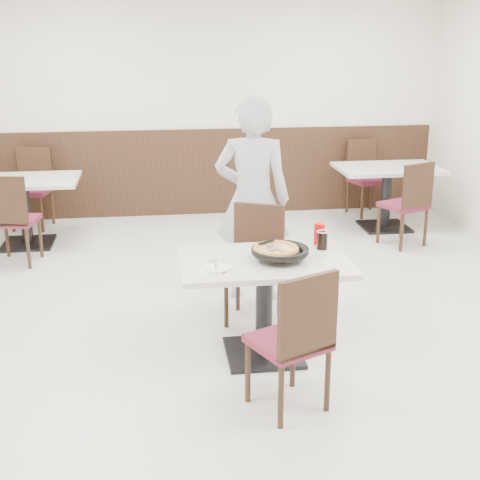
{
  "coord_description": "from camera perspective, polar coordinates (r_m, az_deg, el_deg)",
  "views": [
    {
      "loc": [
        -0.69,
        -4.93,
        2.32
      ],
      "look_at": [
        -0.07,
        -0.3,
        0.83
      ],
      "focal_mm": 50.0,
      "sensor_mm": 36.0,
      "label": 1
    }
  ],
  "objects": [
    {
      "name": "chair_near",
      "position": [
        4.2,
        4.13,
        -8.39
      ],
      "size": [
        0.56,
        0.56,
        0.95
      ],
      "primitive_type": null,
      "rotation": [
        0.0,
        0.0,
        0.44
      ],
      "color": "black",
      "rests_on": "floor"
    },
    {
      "name": "wall_front",
      "position": [
        1.84,
        16.09,
        -13.03
      ],
      "size": [
        6.0,
        0.04,
        2.8
      ],
      "primitive_type": "cube",
      "color": "beige",
      "rests_on": "floor"
    },
    {
      "name": "fork",
      "position": [
        4.58,
        -2.06,
        -2.13
      ],
      "size": [
        0.03,
        0.16,
        0.0
      ],
      "primitive_type": "cube",
      "rotation": [
        0.0,
        0.0,
        -0.08
      ],
      "color": "white",
      "rests_on": "side_plate"
    },
    {
      "name": "trivet",
      "position": [
        4.71,
        3.31,
        -1.54
      ],
      "size": [
        0.12,
        0.12,
        0.04
      ],
      "primitive_type": "cylinder",
      "rotation": [
        0.0,
        0.0,
        0.13
      ],
      "color": "black",
      "rests_on": "main_table"
    },
    {
      "name": "bg_chair_right_far",
      "position": [
        8.74,
        10.85,
        5.18
      ],
      "size": [
        0.51,
        0.51,
        0.95
      ],
      "primitive_type": null,
      "rotation": [
        0.0,
        0.0,
        3.4
      ],
      "color": "black",
      "rests_on": "floor"
    },
    {
      "name": "bg_chair_left_near",
      "position": [
        7.14,
        -18.68,
        1.77
      ],
      "size": [
        0.49,
        0.49,
        0.95
      ],
      "primitive_type": null,
      "rotation": [
        0.0,
        0.0,
        -0.19
      ],
      "color": "black",
      "rests_on": "floor"
    },
    {
      "name": "pizza_server",
      "position": [
        4.7,
        2.85,
        -0.63
      ],
      "size": [
        0.1,
        0.11,
        0.0
      ],
      "primitive_type": "cube",
      "rotation": [
        0.0,
        0.0,
        0.31
      ],
      "color": "white",
      "rests_on": "pizza"
    },
    {
      "name": "diner_person",
      "position": [
        5.8,
        1.07,
        3.47
      ],
      "size": [
        0.73,
        0.56,
        1.79
      ],
      "primitive_type": "imported",
      "rotation": [
        0.0,
        0.0,
        2.93
      ],
      "color": "silver",
      "rests_on": "floor"
    },
    {
      "name": "pizza_pan",
      "position": [
        4.72,
        3.43,
        -1.23
      ],
      "size": [
        0.37,
        0.37,
        0.01
      ],
      "primitive_type": "cylinder",
      "rotation": [
        0.0,
        0.0,
        0.13
      ],
      "color": "black",
      "rests_on": "trivet"
    },
    {
      "name": "side_plate",
      "position": [
        4.54,
        -2.01,
        -2.4
      ],
      "size": [
        0.2,
        0.2,
        0.01
      ],
      "primitive_type": "cylinder",
      "rotation": [
        0.0,
        0.0,
        0.13
      ],
      "color": "white",
      "rests_on": "napkin"
    },
    {
      "name": "floor",
      "position": [
        5.49,
        0.31,
        -7.28
      ],
      "size": [
        7.0,
        7.0,
        0.0
      ],
      "primitive_type": "plane",
      "color": "beige",
      "rests_on": "ground"
    },
    {
      "name": "bg_table_right",
      "position": [
        8.2,
        12.35,
        3.55
      ],
      "size": [
        1.28,
        0.93,
        0.75
      ],
      "primitive_type": null,
      "rotation": [
        0.0,
        0.0,
        0.11
      ],
      "color": "silver",
      "rests_on": "floor"
    },
    {
      "name": "napkin",
      "position": [
        4.52,
        -2.63,
        -2.62
      ],
      "size": [
        0.17,
        0.17,
        0.0
      ],
      "primitive_type": "cube",
      "rotation": [
        0.0,
        0.0,
        0.27
      ],
      "color": "silver",
      "rests_on": "main_table"
    },
    {
      "name": "cola_glass",
      "position": [
        4.97,
        7.03,
        -0.05
      ],
      "size": [
        0.09,
        0.09,
        0.13
      ],
      "primitive_type": "cylinder",
      "rotation": [
        0.0,
        0.0,
        0.13
      ],
      "color": "black",
      "rests_on": "main_table"
    },
    {
      "name": "pizza",
      "position": [
        4.72,
        3.06,
        -0.98
      ],
      "size": [
        0.33,
        0.33,
        0.02
      ],
      "primitive_type": "cylinder",
      "rotation": [
        0.0,
        0.0,
        0.13
      ],
      "color": "#BA8A4A",
      "rests_on": "pizza_pan"
    },
    {
      "name": "main_table",
      "position": [
        4.87,
        2.05,
        -5.82
      ],
      "size": [
        1.3,
        0.95,
        0.75
      ],
      "primitive_type": null,
      "rotation": [
        0.0,
        0.0,
        0.13
      ],
      "color": "silver",
      "rests_on": "floor"
    },
    {
      "name": "red_cup",
      "position": [
        5.08,
        6.78,
        0.54
      ],
      "size": [
        0.09,
        0.09,
        0.16
      ],
      "primitive_type": "cylinder",
      "rotation": [
        0.0,
        0.0,
        0.13
      ],
      "color": "#D10000",
      "rests_on": "main_table"
    },
    {
      "name": "bg_chair_right_near",
      "position": [
        7.57,
        13.79,
        3.07
      ],
      "size": [
        0.55,
        0.55,
        0.95
      ],
      "primitive_type": null,
      "rotation": [
        0.0,
        0.0,
        0.42
      ],
      "color": "black",
      "rests_on": "floor"
    },
    {
      "name": "wall_back",
      "position": [
        8.51,
        -3.0,
        11.45
      ],
      "size": [
        6.0,
        0.04,
        2.8
      ],
      "primitive_type": "cube",
      "color": "beige",
      "rests_on": "floor"
    },
    {
      "name": "bg_table_left",
      "position": [
        7.74,
        -17.84,
        2.27
      ],
      "size": [
        1.24,
        0.86,
        0.75
      ],
      "primitive_type": null,
      "rotation": [
        0.0,
        0.0,
        0.05
      ],
      "color": "silver",
      "rests_on": "floor"
    },
    {
      "name": "wainscot_back",
      "position": [
        8.62,
        -2.89,
        5.81
      ],
      "size": [
        5.9,
        0.03,
        1.1
      ],
      "primitive_type": "cube",
      "color": "black",
      "rests_on": "floor"
    },
    {
      "name": "bg_chair_left_far",
      "position": [
        8.38,
        -17.43,
        4.14
      ],
      "size": [
        0.5,
        0.5,
        0.95
      ],
      "primitive_type": null,
      "rotation": [
        0.0,
        0.0,
        2.93
      ],
      "color": "black",
      "rests_on": "floor"
    },
    {
      "name": "chair_far",
      "position": [
        5.4,
        1.17,
        -2.27
      ],
      "size": [
        0.55,
        0.55,
        0.95
      ],
      "primitive_type": null,
      "rotation": [
        0.0,
        0.0,
        2.75
      ],
      "color": "black",
      "rests_on": "floor"
    }
  ]
}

